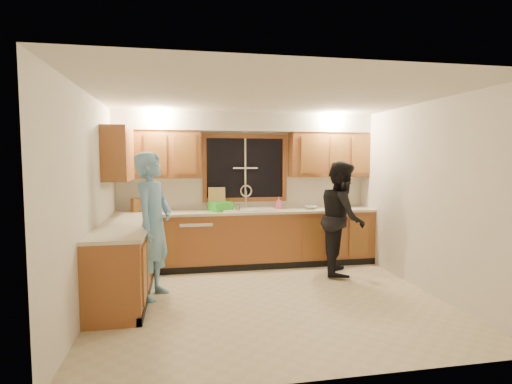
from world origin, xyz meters
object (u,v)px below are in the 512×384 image
dishwasher (196,243)px  stove (116,276)px  soap_bottle (279,203)px  sink (248,213)px  knife_block (136,205)px  woman (342,218)px  dish_crate (220,206)px  man (153,225)px  bowl (311,207)px

dishwasher → stove: stove is taller
stove → soap_bottle: size_ratio=4.54×
sink → knife_block: sink is taller
woman → soap_bottle: woman is taller
soap_bottle → stove: bearing=-140.5°
sink → woman: woman is taller
sink → dish_crate: 0.47m
man → dish_crate: bearing=-15.7°
dish_crate → soap_bottle: size_ratio=1.58×
woman → soap_bottle: bearing=62.5°
bowl → dish_crate: bearing=178.7°
dishwasher → bowl: size_ratio=3.84×
sink → man: 1.90m
knife_block → sink: bearing=-39.7°
dishwasher → knife_block: knife_block is taller
sink → knife_block: size_ratio=3.95×
knife_block → dish_crate: bearing=-41.3°
dishwasher → sink: bearing=1.0°
stove → man: (0.37, 0.56, 0.47)m
dish_crate → bowl: dish_crate is taller
sink → bowl: size_ratio=4.03×
dishwasher → dish_crate: dish_crate is taller
soap_bottle → man: bearing=-145.2°
soap_bottle → bowl: size_ratio=0.93×
dishwasher → woman: bearing=-17.7°
bowl → woman: bearing=-67.5°
stove → soap_bottle: 3.09m
woman → soap_bottle: 1.15m
woman → knife_block: (-3.11, 0.82, 0.17)m
woman → knife_block: size_ratio=7.91×
man → woman: man is taller
woman → dishwasher: bearing=90.9°
woman → bowl: 0.73m
dish_crate → bowl: (1.51, -0.03, -0.05)m
dishwasher → dish_crate: bearing=0.6°
sink → soap_bottle: (0.54, 0.11, 0.15)m
dishwasher → man: man is taller
sink → man: size_ratio=0.47×
man → knife_block: man is taller
stove → dish_crate: 2.32m
sink → man: bearing=-138.5°
woman → dish_crate: 1.92m
stove → woman: (3.13, 1.11, 0.41)m
knife_block → bowl: size_ratio=1.02×
woman → soap_bottle: (-0.79, 0.82, 0.16)m
sink → knife_block: bearing=176.5°
dishwasher → man: (-0.58, -1.25, 0.51)m
dishwasher → soap_bottle: size_ratio=4.13×
knife_block → dish_crate: size_ratio=0.70×
dishwasher → soap_bottle: 1.53m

